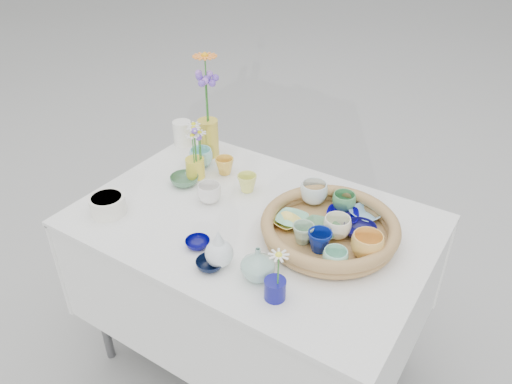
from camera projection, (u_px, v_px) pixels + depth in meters
The scene contains 34 objects.
ground at pixel (254, 356), 2.23m from camera, with size 80.00×80.00×0.00m, color #A3A3A3.
display_table at pixel (254, 356), 2.23m from camera, with size 1.26×0.86×0.77m, color white, non-canonical shape.
wicker_tray at pixel (330, 229), 1.70m from camera, with size 0.47×0.47×0.08m, color #8B603D, non-canonical shape.
tray_ceramic_0 at pixel (342, 216), 1.77m from camera, with size 0.11×0.11×0.03m, color #050070.
tray_ceramic_1 at pixel (360, 231), 1.70m from camera, with size 0.11×0.11×0.04m, color #100D56.
tray_ceramic_2 at pixel (367, 246), 1.59m from camera, with size 0.11×0.11×0.08m, color #F2B04E.
tray_ceramic_3 at pixel (319, 231), 1.70m from camera, with size 0.13×0.13×0.03m, color #588E60.
tray_ceramic_4 at pixel (303, 234), 1.65m from camera, with size 0.07×0.07×0.07m, color #99BA9B.
tray_ceramic_5 at pixel (292, 220), 1.75m from camera, with size 0.11×0.11×0.03m, color #84D6AF.
tray_ceramic_6 at pixel (314, 193), 1.85m from camera, with size 0.10×0.10×0.08m, color silver.
tray_ceramic_7 at pixel (337, 227), 1.68m from camera, with size 0.09×0.09×0.07m, color white.
tray_ceramic_8 at pixel (366, 214), 1.78m from camera, with size 0.11×0.11×0.03m, color #8BC3E6.
tray_ceramic_9 at pixel (320, 241), 1.62m from camera, with size 0.08×0.08×0.07m, color navy.
tray_ceramic_10 at pixel (286, 223), 1.74m from camera, with size 0.10×0.10×0.02m, color #FFDB61.
tray_ceramic_11 at pixel (335, 259), 1.55m from camera, with size 0.08×0.08×0.06m, color #92DABE.
tray_ceramic_12 at pixel (344, 202), 1.81m from camera, with size 0.09×0.09×0.07m, color #4A9557.
loose_ceramic_0 at pixel (225, 166), 2.06m from camera, with size 0.08×0.08×0.07m, color gold.
loose_ceramic_1 at pixel (247, 183), 1.95m from camera, with size 0.08×0.08×0.07m, color #DBDF63.
loose_ceramic_2 at pixel (185, 180), 2.00m from camera, with size 0.11×0.11×0.04m, color #436E4C.
loose_ceramic_3 at pixel (209, 193), 1.89m from camera, with size 0.09×0.09×0.07m, color white.
loose_ceramic_4 at pixel (198, 243), 1.67m from camera, with size 0.08×0.08×0.03m, color #020151.
loose_ceramic_5 at pixel (201, 157), 2.12m from camera, with size 0.10×0.10×0.08m, color #91DDD8.
loose_ceramic_6 at pixel (210, 264), 1.58m from camera, with size 0.09×0.09×0.03m, color black.
fluted_bowl at pixel (108, 205), 1.83m from camera, with size 0.13×0.13×0.07m, color white, non-canonical shape.
bud_vase_paleblue at pixel (219, 247), 1.57m from camera, with size 0.09×0.09×0.14m, color silver, non-canonical shape.
bud_vase_seafoam at pixel (258, 263), 1.52m from camera, with size 0.11×0.11×0.11m, color #92BBAB.
bud_vase_cobalt at pixel (275, 289), 1.46m from camera, with size 0.07×0.07×0.07m, color navy.
single_daisy at pixel (278, 270), 1.41m from camera, with size 0.07×0.07×0.13m, color white, non-canonical shape.
tall_vase_yellow at pixel (208, 138), 2.17m from camera, with size 0.09×0.09×0.17m, color gold.
gerbera at pixel (207, 90), 2.05m from camera, with size 0.12×0.12×0.30m, color orange, non-canonical shape.
hydrangea at pixel (206, 101), 2.07m from camera, with size 0.07×0.07×0.26m, color #6F49C7, non-canonical shape.
white_pitcher at pixel (182, 133), 2.27m from camera, with size 0.12×0.08×0.11m, color white, non-canonical shape.
daisy_cup at pixel (195, 168), 2.04m from camera, with size 0.08×0.08×0.08m, color yellow.
daisy_posy at pixel (194, 142), 1.96m from camera, with size 0.08×0.08×0.16m, color white, non-canonical shape.
Camera 1 is at (0.80, -1.22, 1.84)m, focal length 35.00 mm.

